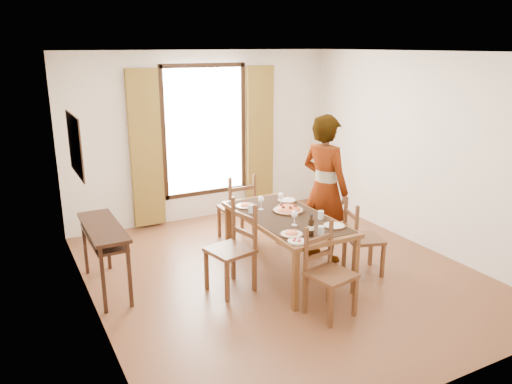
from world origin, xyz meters
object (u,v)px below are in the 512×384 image
pasta_platter (288,208)px  dining_table (286,221)px  man (325,189)px  console_table (103,235)px

pasta_platter → dining_table: bearing=-127.6°
dining_table → man: 0.75m
dining_table → pasta_platter: pasta_platter is taller
man → pasta_platter: bearing=76.3°
dining_table → console_table: bearing=164.1°
pasta_platter → man: bearing=1.5°
man → dining_table: bearing=87.7°
console_table → pasta_platter: size_ratio=3.00×
console_table → dining_table: console_table is taller
console_table → man: man is taller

